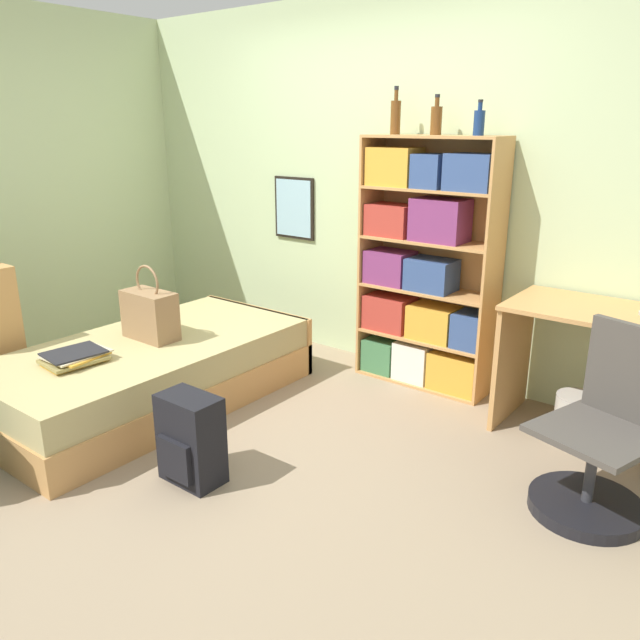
{
  "coord_description": "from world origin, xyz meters",
  "views": [
    {
      "loc": [
        2.51,
        -2.28,
        1.75
      ],
      "look_at": [
        0.59,
        0.2,
        0.75
      ],
      "focal_mm": 35.0,
      "sensor_mm": 36.0,
      "label": 1
    }
  ],
  "objects_px": {
    "bookcase": "(423,273)",
    "bottle_clear": "(479,122)",
    "bottle_brown": "(436,119)",
    "desk_chair": "(599,458)",
    "bed": "(153,372)",
    "bottle_green": "(396,116)",
    "waste_bin": "(576,417)",
    "book_stack_on_bed": "(75,357)",
    "desk": "(612,354)",
    "backpack": "(190,440)",
    "handbag": "(150,314)"
  },
  "relations": [
    {
      "from": "handbag",
      "to": "book_stack_on_bed",
      "type": "xyz_separation_m",
      "value": [
        0.01,
        -0.55,
        -0.13
      ]
    },
    {
      "from": "bookcase",
      "to": "bottle_green",
      "type": "height_order",
      "value": "bottle_green"
    },
    {
      "from": "handbag",
      "to": "backpack",
      "type": "relative_size",
      "value": 1.04
    },
    {
      "from": "book_stack_on_bed",
      "to": "desk_chair",
      "type": "bearing_deg",
      "value": 21.02
    },
    {
      "from": "bottle_clear",
      "to": "desk_chair",
      "type": "bearing_deg",
      "value": -37.75
    },
    {
      "from": "bookcase",
      "to": "bottle_clear",
      "type": "relative_size",
      "value": 8.15
    },
    {
      "from": "desk_chair",
      "to": "backpack",
      "type": "distance_m",
      "value": 1.96
    },
    {
      "from": "handbag",
      "to": "backpack",
      "type": "bearing_deg",
      "value": -28.76
    },
    {
      "from": "handbag",
      "to": "bottle_clear",
      "type": "bearing_deg",
      "value": 40.18
    },
    {
      "from": "bottle_clear",
      "to": "desk_chair",
      "type": "distance_m",
      "value": 2.03
    },
    {
      "from": "bed",
      "to": "bookcase",
      "type": "relative_size",
      "value": 1.22
    },
    {
      "from": "bed",
      "to": "backpack",
      "type": "bearing_deg",
      "value": -27.77
    },
    {
      "from": "bed",
      "to": "bottle_brown",
      "type": "bearing_deg",
      "value": 48.33
    },
    {
      "from": "bookcase",
      "to": "bottle_green",
      "type": "bearing_deg",
      "value": 178.21
    },
    {
      "from": "desk_chair",
      "to": "waste_bin",
      "type": "bearing_deg",
      "value": 113.15
    },
    {
      "from": "bookcase",
      "to": "bottle_clear",
      "type": "xyz_separation_m",
      "value": [
        0.32,
        0.01,
        0.97
      ]
    },
    {
      "from": "desk_chair",
      "to": "bookcase",
      "type": "bearing_deg",
      "value": 149.16
    },
    {
      "from": "bottle_brown",
      "to": "waste_bin",
      "type": "bearing_deg",
      "value": -11.02
    },
    {
      "from": "bed",
      "to": "bottle_green",
      "type": "bearing_deg",
      "value": 55.54
    },
    {
      "from": "handbag",
      "to": "bookcase",
      "type": "height_order",
      "value": "bookcase"
    },
    {
      "from": "handbag",
      "to": "waste_bin",
      "type": "relative_size",
      "value": 1.8
    },
    {
      "from": "book_stack_on_bed",
      "to": "bottle_brown",
      "type": "height_order",
      "value": "bottle_brown"
    },
    {
      "from": "handbag",
      "to": "bottle_clear",
      "type": "xyz_separation_m",
      "value": [
        1.56,
        1.32,
        1.17
      ]
    },
    {
      "from": "bookcase",
      "to": "waste_bin",
      "type": "xyz_separation_m",
      "value": [
        1.13,
        -0.2,
        -0.65
      ]
    },
    {
      "from": "bookcase",
      "to": "waste_bin",
      "type": "relative_size",
      "value": 6.2
    },
    {
      "from": "bottle_brown",
      "to": "desk_chair",
      "type": "height_order",
      "value": "bottle_brown"
    },
    {
      "from": "handbag",
      "to": "desk_chair",
      "type": "height_order",
      "value": "handbag"
    },
    {
      "from": "desk",
      "to": "waste_bin",
      "type": "distance_m",
      "value": 0.42
    },
    {
      "from": "bottle_green",
      "to": "bottle_clear",
      "type": "bearing_deg",
      "value": -0.3
    },
    {
      "from": "handbag",
      "to": "desk_chair",
      "type": "xyz_separation_m",
      "value": [
        2.65,
        0.47,
        -0.31
      ]
    },
    {
      "from": "desk_chair",
      "to": "bottle_green",
      "type": "bearing_deg",
      "value": 153.11
    },
    {
      "from": "bottle_clear",
      "to": "desk",
      "type": "distance_m",
      "value": 1.54
    },
    {
      "from": "bed",
      "to": "waste_bin",
      "type": "relative_size",
      "value": 7.56
    },
    {
      "from": "bottle_brown",
      "to": "backpack",
      "type": "height_order",
      "value": "bottle_brown"
    },
    {
      "from": "bookcase",
      "to": "bottle_green",
      "type": "distance_m",
      "value": 1.04
    },
    {
      "from": "bottle_brown",
      "to": "desk_chair",
      "type": "distance_m",
      "value": 2.21
    },
    {
      "from": "bottle_brown",
      "to": "handbag",
      "type": "bearing_deg",
      "value": -133.54
    },
    {
      "from": "bottle_clear",
      "to": "waste_bin",
      "type": "distance_m",
      "value": 1.82
    },
    {
      "from": "bed",
      "to": "desk",
      "type": "xyz_separation_m",
      "value": [
        2.46,
        1.22,
        0.33
      ]
    },
    {
      "from": "handbag",
      "to": "desk_chair",
      "type": "distance_m",
      "value": 2.71
    },
    {
      "from": "bottle_brown",
      "to": "desk",
      "type": "distance_m",
      "value": 1.75
    },
    {
      "from": "desk",
      "to": "backpack",
      "type": "xyz_separation_m",
      "value": [
        -1.53,
        -1.7,
        -0.3
      ]
    },
    {
      "from": "book_stack_on_bed",
      "to": "waste_bin",
      "type": "distance_m",
      "value": 2.91
    },
    {
      "from": "handbag",
      "to": "backpack",
      "type": "distance_m",
      "value": 1.16
    },
    {
      "from": "book_stack_on_bed",
      "to": "backpack",
      "type": "distance_m",
      "value": 0.98
    },
    {
      "from": "waste_bin",
      "to": "bottle_green",
      "type": "bearing_deg",
      "value": 171.7
    },
    {
      "from": "bookcase",
      "to": "bottle_clear",
      "type": "height_order",
      "value": "bottle_clear"
    },
    {
      "from": "handbag",
      "to": "bottle_green",
      "type": "xyz_separation_m",
      "value": [
        0.98,
        1.32,
        1.21
      ]
    },
    {
      "from": "desk",
      "to": "bottle_green",
      "type": "bearing_deg",
      "value": 174.55
    },
    {
      "from": "book_stack_on_bed",
      "to": "bottle_clear",
      "type": "relative_size",
      "value": 1.81
    }
  ]
}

